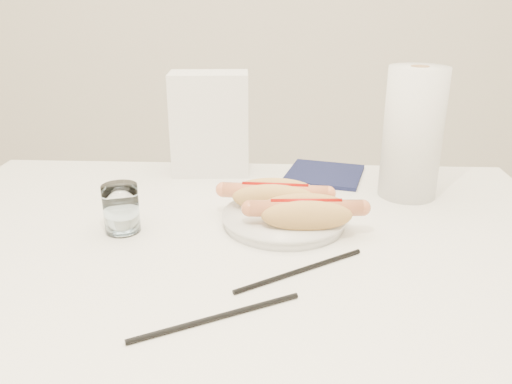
{
  "coord_description": "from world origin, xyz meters",
  "views": [
    {
      "loc": [
        0.08,
        -0.82,
        1.15
      ],
      "look_at": [
        0.03,
        0.03,
        0.82
      ],
      "focal_mm": 36.68,
      "sensor_mm": 36.0,
      "label": 1
    }
  ],
  "objects_px": {
    "plate": "(284,220)",
    "hotdog_right": "(306,212)",
    "napkin_box": "(210,124)",
    "table": "(236,265)",
    "water_glass": "(121,209)",
    "hotdog_left": "(275,196)",
    "paper_towel_roll": "(413,133)"
  },
  "relations": [
    {
      "from": "plate",
      "to": "paper_towel_roll",
      "type": "bearing_deg",
      "value": 32.23
    },
    {
      "from": "hotdog_left",
      "to": "water_glass",
      "type": "distance_m",
      "value": 0.28
    },
    {
      "from": "table",
      "to": "napkin_box",
      "type": "distance_m",
      "value": 0.39
    },
    {
      "from": "napkin_box",
      "to": "water_glass",
      "type": "bearing_deg",
      "value": -113.7
    },
    {
      "from": "plate",
      "to": "paper_towel_roll",
      "type": "height_order",
      "value": "paper_towel_roll"
    },
    {
      "from": "hotdog_right",
      "to": "water_glass",
      "type": "distance_m",
      "value": 0.32
    },
    {
      "from": "table",
      "to": "hotdog_right",
      "type": "height_order",
      "value": "hotdog_right"
    },
    {
      "from": "napkin_box",
      "to": "paper_towel_roll",
      "type": "height_order",
      "value": "paper_towel_roll"
    },
    {
      "from": "table",
      "to": "hotdog_right",
      "type": "bearing_deg",
      "value": 2.94
    },
    {
      "from": "paper_towel_roll",
      "to": "hotdog_left",
      "type": "bearing_deg",
      "value": -154.85
    },
    {
      "from": "table",
      "to": "water_glass",
      "type": "height_order",
      "value": "water_glass"
    },
    {
      "from": "table",
      "to": "napkin_box",
      "type": "relative_size",
      "value": 5.22
    },
    {
      "from": "hotdog_left",
      "to": "water_glass",
      "type": "relative_size",
      "value": 2.27
    },
    {
      "from": "hotdog_left",
      "to": "paper_towel_roll",
      "type": "xyz_separation_m",
      "value": [
        0.27,
        0.13,
        0.09
      ]
    },
    {
      "from": "hotdog_right",
      "to": "table",
      "type": "bearing_deg",
      "value": 179.24
    },
    {
      "from": "table",
      "to": "paper_towel_roll",
      "type": "height_order",
      "value": "paper_towel_roll"
    },
    {
      "from": "water_glass",
      "to": "paper_towel_roll",
      "type": "xyz_separation_m",
      "value": [
        0.54,
        0.2,
        0.09
      ]
    },
    {
      "from": "table",
      "to": "water_glass",
      "type": "relative_size",
      "value": 13.97
    },
    {
      "from": "table",
      "to": "plate",
      "type": "height_order",
      "value": "plate"
    },
    {
      "from": "table",
      "to": "hotdog_left",
      "type": "height_order",
      "value": "hotdog_left"
    },
    {
      "from": "water_glass",
      "to": "paper_towel_roll",
      "type": "distance_m",
      "value": 0.58
    },
    {
      "from": "water_glass",
      "to": "napkin_box",
      "type": "bearing_deg",
      "value": 70.6
    },
    {
      "from": "plate",
      "to": "hotdog_right",
      "type": "xyz_separation_m",
      "value": [
        0.04,
        -0.04,
        0.03
      ]
    },
    {
      "from": "plate",
      "to": "water_glass",
      "type": "bearing_deg",
      "value": -171.67
    },
    {
      "from": "plate",
      "to": "paper_towel_roll",
      "type": "relative_size",
      "value": 0.83
    },
    {
      "from": "plate",
      "to": "hotdog_right",
      "type": "bearing_deg",
      "value": -49.15
    },
    {
      "from": "napkin_box",
      "to": "paper_towel_roll",
      "type": "xyz_separation_m",
      "value": [
        0.42,
        -0.12,
        0.02
      ]
    },
    {
      "from": "plate",
      "to": "paper_towel_roll",
      "type": "xyz_separation_m",
      "value": [
        0.25,
        0.16,
        0.12
      ]
    },
    {
      "from": "table",
      "to": "hotdog_left",
      "type": "distance_m",
      "value": 0.15
    },
    {
      "from": "plate",
      "to": "water_glass",
      "type": "distance_m",
      "value": 0.29
    },
    {
      "from": "hotdog_right",
      "to": "napkin_box",
      "type": "bearing_deg",
      "value": 118.54
    },
    {
      "from": "water_glass",
      "to": "plate",
      "type": "bearing_deg",
      "value": 8.33
    }
  ]
}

